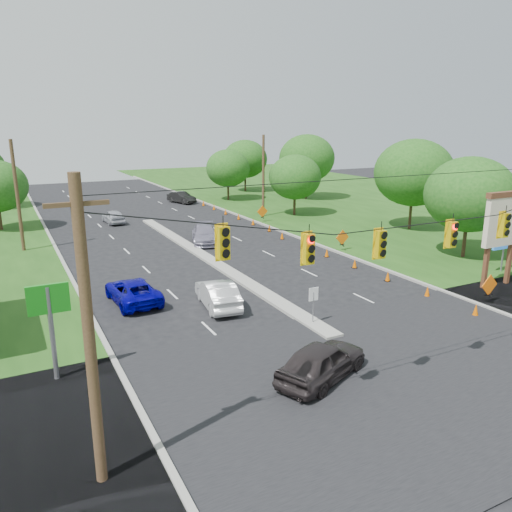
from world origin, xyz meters
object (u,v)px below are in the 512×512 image
black_sedan (322,361)px  blue_pickup (133,291)px  white_sedan (218,294)px  pylon_sign (503,224)px

black_sedan → blue_pickup: bearing=-3.6°
blue_pickup → white_sedan: bearing=142.0°
black_sedan → white_sedan: bearing=-20.8°
pylon_sign → white_sedan: pylon_sign is taller
pylon_sign → black_sedan: 18.17m
pylon_sign → blue_pickup: (-21.79, 7.47, -3.30)m
black_sedan → blue_pickup: black_sedan is taller
pylon_sign → white_sedan: size_ratio=1.30×
white_sedan → blue_pickup: white_sedan is taller
pylon_sign → white_sedan: bearing=165.5°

